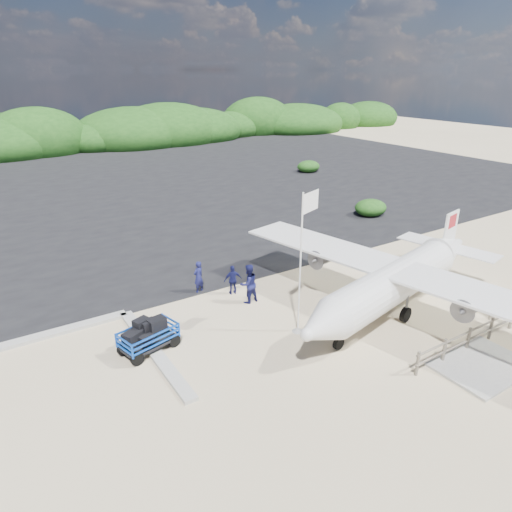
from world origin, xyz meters
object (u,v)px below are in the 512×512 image
Objects in this scene: flagpole at (298,331)px; crew_a at (198,277)px; aircraft_large at (203,187)px; baggage_cart at (150,350)px; crew_b at (249,284)px; signboard at (376,313)px; crew_c at (233,280)px.

crew_a is at bearing 108.61° from flagpole.
baggage_cart is at bearing 47.04° from aircraft_large.
aircraft_large is (13.93, 23.40, 0.00)m from baggage_cart.
baggage_cart is at bearing 10.07° from crew_b.
baggage_cart is 1.58× the size of signboard.
crew_b is (-4.33, 4.04, 0.96)m from signboard.
flagpole is 0.38× the size of aircraft_large.
baggage_cart is 1.46× the size of crew_a.
flagpole is 3.67× the size of crew_a.
baggage_cart is 10.13m from signboard.
crew_c is (5.25, 2.51, 0.75)m from baggage_cart.
crew_a is (-1.89, 5.61, 0.82)m from flagpole.
signboard reaches higher than baggage_cart.
flagpole is 4.02m from signboard.
crew_c is 22.63m from aircraft_large.
crew_c is (-0.19, 1.14, -0.21)m from crew_b.
aircraft_large is at bearing -137.56° from crew_a.
baggage_cart is 5.69m from crew_b.
signboard is 0.92× the size of crew_a.
crew_b is 23.63m from aircraft_large.
crew_a reaches higher than signboard.
aircraft_large reaches higher than baggage_cart.
aircraft_large reaches higher than signboard.
crew_a is (-5.86, 6.27, 0.82)m from signboard.
baggage_cart is 0.40× the size of flagpole.
flagpole reaches higher than crew_a.
signboard is at bearing 112.34° from crew_a.
crew_a is 0.10× the size of aircraft_large.
signboard is (9.77, -2.67, 0.00)m from baggage_cart.
crew_c is (-0.55, 4.52, 0.75)m from flagpole.
crew_a is at bearing 130.73° from signboard.
signboard is 0.10× the size of aircraft_large.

